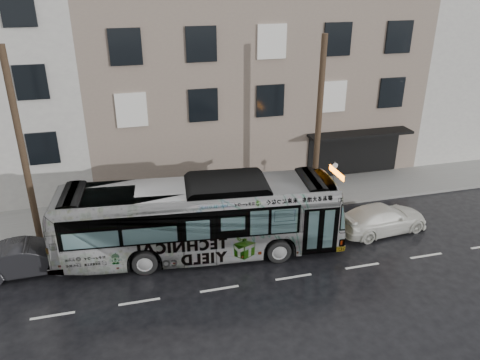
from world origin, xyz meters
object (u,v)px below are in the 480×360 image
object	(u,v)px
utility_pole_front	(318,126)
dark_sedan	(29,258)
sign_post	(333,182)
bus	(199,218)
white_sedan	(382,218)
utility_pole_rear	(22,150)

from	to	relation	value
utility_pole_front	dark_sedan	distance (m)	14.83
sign_post	bus	xyz separation A→B (m)	(-7.84, -2.90, 0.42)
sign_post	bus	distance (m)	8.37
utility_pole_front	white_sedan	world-z (taller)	utility_pole_front
utility_pole_front	bus	xyz separation A→B (m)	(-6.74, -2.90, -2.88)
utility_pole_rear	white_sedan	distance (m)	17.06
utility_pole_front	dark_sedan	bearing A→B (deg)	-169.61
utility_pole_front	white_sedan	bearing A→B (deg)	-54.76
utility_pole_rear	sign_post	size ratio (longest dim) A/B	3.75
dark_sedan	utility_pole_rear	bearing A→B (deg)	-3.75
dark_sedan	sign_post	bearing A→B (deg)	-82.83
utility_pole_front	sign_post	world-z (taller)	utility_pole_front
sign_post	dark_sedan	xyz separation A→B (m)	(-15.16, -2.58, -0.65)
sign_post	bus	bearing A→B (deg)	-159.70
utility_pole_rear	bus	distance (m)	8.33
utility_pole_rear	white_sedan	bearing A→B (deg)	-11.21
white_sedan	dark_sedan	distance (m)	16.35
sign_post	white_sedan	xyz separation A→B (m)	(1.18, -3.23, -0.67)
utility_pole_front	white_sedan	xyz separation A→B (m)	(2.28, -3.23, -3.97)
sign_post	white_sedan	size ratio (longest dim) A/B	0.51
white_sedan	utility_pole_rear	bearing A→B (deg)	72.42
bus	white_sedan	world-z (taller)	bus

